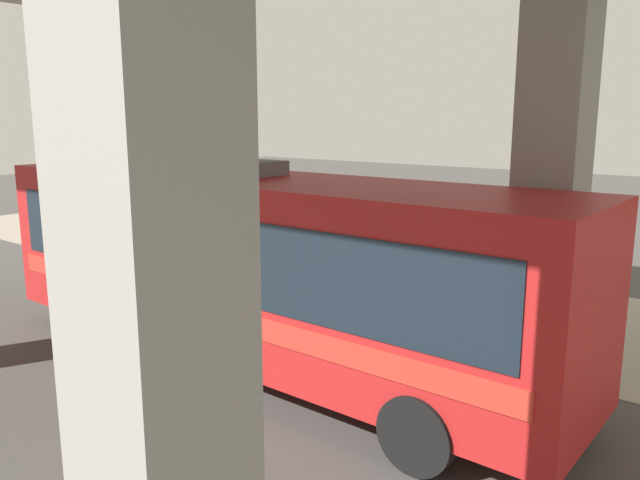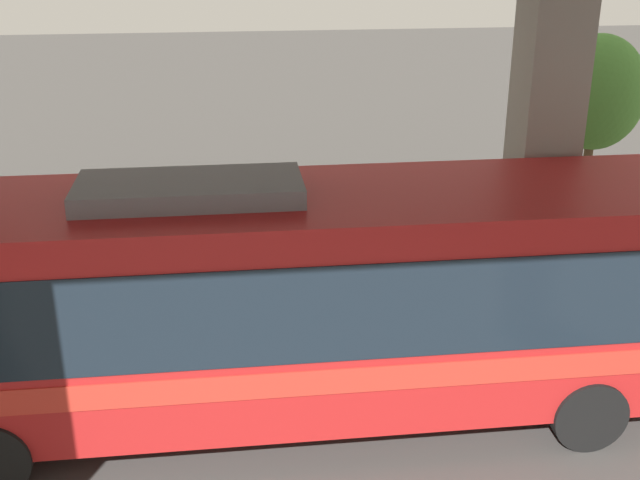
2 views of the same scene
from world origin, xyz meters
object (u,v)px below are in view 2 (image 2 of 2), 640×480
object	(u,v)px
fire_hydrant	(377,281)
street_tree_near	(596,93)
bus	(281,293)
planter_front	(280,263)
planter_middle	(82,256)

from	to	relation	value
fire_hydrant	street_tree_near	xyz separation A→B (m)	(-2.16, 4.67, 2.78)
fire_hydrant	street_tree_near	world-z (taller)	street_tree_near
bus	planter_front	distance (m)	3.77
planter_front	planter_middle	world-z (taller)	planter_middle
bus	planter_middle	size ratio (longest dim) A/B	5.87
bus	planter_front	size ratio (longest dim) A/B	6.91
fire_hydrant	planter_middle	size ratio (longest dim) A/B	0.57
bus	street_tree_near	distance (m)	8.58
planter_front	fire_hydrant	bearing A→B (deg)	74.81
street_tree_near	fire_hydrant	bearing A→B (deg)	-65.23
planter_front	street_tree_near	size ratio (longest dim) A/B	0.36
planter_front	bus	bearing A→B (deg)	-3.76
planter_front	planter_middle	bearing A→B (deg)	-95.17
planter_middle	fire_hydrant	bearing A→B (deg)	81.48
bus	planter_front	xyz separation A→B (m)	(-3.60, 0.24, -1.11)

